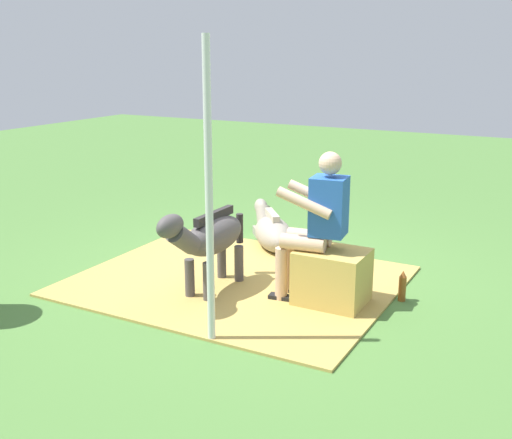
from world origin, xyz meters
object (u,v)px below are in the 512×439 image
at_px(pony_lying, 272,231).
at_px(soda_bottle, 402,286).
at_px(person_seated, 316,220).
at_px(tent_pole_left, 209,197).
at_px(hay_bale, 332,278).
at_px(pony_standing, 209,238).

bearing_deg(pony_lying, soda_bottle, 153.65).
bearing_deg(person_seated, pony_lying, -49.90).
relative_size(soda_bottle, tent_pole_left, 0.12).
bearing_deg(soda_bottle, hay_bale, 36.12).
xyz_separation_m(pony_standing, soda_bottle, (-1.65, -0.68, -0.41)).
relative_size(person_seated, pony_lying, 1.15).
bearing_deg(pony_lying, hay_bale, 134.46).
bearing_deg(tent_pole_left, hay_bale, -116.51).
bearing_deg(pony_standing, person_seated, -163.82).
relative_size(person_seated, tent_pole_left, 0.59).
bearing_deg(soda_bottle, tent_pole_left, 54.10).
bearing_deg(pony_standing, hay_bale, -165.43).
distance_m(soda_bottle, tent_pole_left, 2.14).
relative_size(person_seated, pony_standing, 1.04).
distance_m(hay_bale, person_seated, 0.55).
distance_m(person_seated, pony_lying, 1.80).
distance_m(hay_bale, pony_lying, 1.80).
distance_m(hay_bale, tent_pole_left, 1.56).
bearing_deg(person_seated, pony_standing, 16.18).
height_order(pony_standing, pony_lying, pony_standing).
xyz_separation_m(soda_bottle, tent_pole_left, (1.10, 1.52, 1.03)).
relative_size(person_seated, soda_bottle, 4.76).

